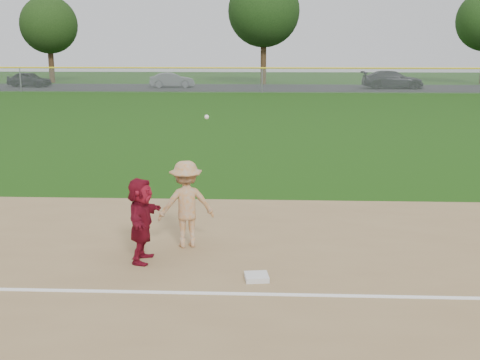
{
  "coord_description": "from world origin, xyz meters",
  "views": [
    {
      "loc": [
        0.51,
        -9.4,
        3.74
      ],
      "look_at": [
        0.0,
        1.5,
        1.3
      ],
      "focal_mm": 45.0,
      "sensor_mm": 36.0,
      "label": 1
    }
  ],
  "objects_px": {
    "base_runner": "(141,220)",
    "car_left": "(29,79)",
    "first_base": "(257,277)",
    "car_right": "(392,80)",
    "car_mid": "(172,80)"
  },
  "relations": [
    {
      "from": "base_runner",
      "to": "car_left",
      "type": "relative_size",
      "value": 0.37
    },
    {
      "from": "first_base",
      "to": "car_right",
      "type": "xyz_separation_m",
      "value": [
        11.21,
        45.59,
        0.74
      ]
    },
    {
      "from": "first_base",
      "to": "car_mid",
      "type": "distance_m",
      "value": 46.98
    },
    {
      "from": "first_base",
      "to": "base_runner",
      "type": "height_order",
      "value": "base_runner"
    },
    {
      "from": "car_left",
      "to": "car_mid",
      "type": "height_order",
      "value": "car_left"
    },
    {
      "from": "first_base",
      "to": "car_mid",
      "type": "bearing_deg",
      "value": 100.66
    },
    {
      "from": "base_runner",
      "to": "car_mid",
      "type": "relative_size",
      "value": 0.37
    },
    {
      "from": "car_left",
      "to": "car_right",
      "type": "distance_m",
      "value": 33.29
    },
    {
      "from": "first_base",
      "to": "car_right",
      "type": "relative_size",
      "value": 0.07
    },
    {
      "from": "car_left",
      "to": "car_right",
      "type": "bearing_deg",
      "value": -80.07
    },
    {
      "from": "base_runner",
      "to": "car_right",
      "type": "xyz_separation_m",
      "value": [
        13.25,
        44.82,
        0.03
      ]
    },
    {
      "from": "first_base",
      "to": "car_mid",
      "type": "relative_size",
      "value": 0.09
    },
    {
      "from": "base_runner",
      "to": "car_left",
      "type": "height_order",
      "value": "base_runner"
    },
    {
      "from": "base_runner",
      "to": "car_right",
      "type": "relative_size",
      "value": 0.28
    },
    {
      "from": "first_base",
      "to": "car_right",
      "type": "height_order",
      "value": "car_right"
    }
  ]
}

